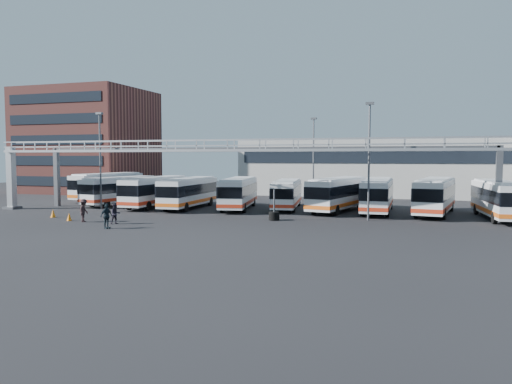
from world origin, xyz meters
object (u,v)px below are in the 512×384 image
(light_pole_back, at_px, (313,155))
(cone_left, at_px, (69,217))
(light_pole_mid, at_px, (369,155))
(pedestrian_b, at_px, (115,214))
(tire_stack, at_px, (274,215))
(bus_8, at_px, (435,195))
(bus_6, at_px, (338,193))
(bus_4, at_px, (239,192))
(bus_9, at_px, (499,198))
(pedestrian_c, at_px, (84,210))
(bus_0, at_px, (108,185))
(bus_1, at_px, (121,189))
(bus_7, at_px, (378,194))
(cone_right, at_px, (53,213))
(light_pole_left, at_px, (100,155))
(pedestrian_d, at_px, (106,216))
(bus_5, at_px, (287,193))
(bus_2, at_px, (156,190))
(bus_3, at_px, (189,192))

(light_pole_back, xyz_separation_m, cone_left, (-16.55, -23.39, -5.38))
(light_pole_mid, xyz_separation_m, cone_left, (-24.55, -8.39, -5.38))
(light_pole_mid, relative_size, pedestrian_b, 6.08)
(tire_stack, bearing_deg, cone_left, -160.63)
(bus_8, bearing_deg, bus_6, -172.11)
(bus_4, height_order, bus_9, bus_9)
(pedestrian_c, bearing_deg, pedestrian_b, -109.22)
(light_pole_mid, height_order, bus_0, light_pole_mid)
(bus_1, distance_m, cone_left, 14.77)
(bus_7, xyz_separation_m, cone_left, (-24.81, -14.85, -1.53))
(light_pole_mid, distance_m, cone_right, 28.92)
(light_pole_left, bearing_deg, bus_4, 17.02)
(light_pole_left, bearing_deg, light_pole_back, 34.99)
(bus_1, bearing_deg, pedestrian_b, -48.52)
(bus_4, relative_size, pedestrian_d, 5.75)
(light_pole_mid, distance_m, bus_8, 9.35)
(bus_4, distance_m, pedestrian_c, 16.54)
(bus_1, distance_m, pedestrian_c, 15.52)
(bus_7, height_order, pedestrian_b, bus_7)
(light_pole_left, height_order, bus_8, light_pole_left)
(light_pole_back, height_order, bus_5, light_pole_back)
(bus_2, xyz_separation_m, bus_7, (23.69, 1.99, 0.02))
(bus_2, bearing_deg, bus_5, 10.40)
(bus_6, xyz_separation_m, cone_left, (-20.90, -14.85, -1.55))
(bus_8, height_order, bus_9, bus_8)
(pedestrian_d, bearing_deg, bus_9, -50.08)
(light_pole_back, distance_m, pedestrian_b, 27.01)
(bus_2, relative_size, pedestrian_c, 5.61)
(light_pole_left, relative_size, pedestrian_b, 6.08)
(tire_stack, bearing_deg, pedestrian_c, -157.79)
(bus_2, distance_m, cone_right, 12.12)
(pedestrian_b, bearing_deg, bus_4, 17.45)
(light_pole_left, bearing_deg, bus_3, 21.35)
(cone_left, distance_m, cone_right, 3.41)
(bus_5, xyz_separation_m, tire_stack, (1.36, -9.46, -1.25))
(bus_9, relative_size, cone_right, 15.29)
(bus_4, bearing_deg, pedestrian_d, -116.38)
(bus_1, height_order, bus_8, bus_8)
(bus_6, height_order, bus_7, bus_6)
(bus_2, bearing_deg, bus_4, 5.52)
(bus_0, xyz_separation_m, bus_2, (10.30, -5.98, -0.07))
(bus_4, bearing_deg, bus_6, -4.40)
(bus_2, distance_m, bus_6, 19.88)
(light_pole_left, distance_m, bus_9, 39.25)
(bus_3, relative_size, bus_7, 0.98)
(bus_3, distance_m, bus_6, 15.82)
(light_pole_left, relative_size, bus_6, 0.88)
(bus_0, distance_m, tire_stack, 29.02)
(light_pole_back, bearing_deg, bus_8, -32.19)
(bus_1, xyz_separation_m, bus_5, (19.56, 1.25, -0.08))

